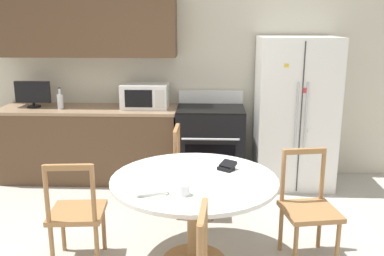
{
  "coord_description": "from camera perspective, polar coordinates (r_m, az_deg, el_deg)",
  "views": [
    {
      "loc": [
        0.32,
        -2.71,
        1.93
      ],
      "look_at": [
        0.16,
        1.15,
        0.95
      ],
      "focal_mm": 40.0,
      "sensor_mm": 36.0,
      "label": 1
    }
  ],
  "objects": [
    {
      "name": "wallet",
      "position": [
        3.54,
        4.7,
        -5.13
      ],
      "size": [
        0.17,
        0.17,
        0.07
      ],
      "color": "black",
      "rests_on": "dining_table"
    },
    {
      "name": "back_wall",
      "position": [
        5.36,
        -4.4,
        8.98
      ],
      "size": [
        5.2,
        0.44,
        2.6
      ],
      "color": "beige",
      "rests_on": "ground_plane"
    },
    {
      "name": "candle_glass",
      "position": [
        3.03,
        -1.11,
        -8.32
      ],
      "size": [
        0.09,
        0.09,
        0.08
      ],
      "color": "silver",
      "rests_on": "dining_table"
    },
    {
      "name": "dining_chair_left",
      "position": [
        3.58,
        -15.14,
        -10.95
      ],
      "size": [
        0.46,
        0.46,
        0.9
      ],
      "rotation": [
        0.0,
        0.0,
        6.37
      ],
      "color": "#9E7042",
      "rests_on": "ground_plane"
    },
    {
      "name": "kitchen_counter",
      "position": [
        5.42,
        -13.39,
        -2.02
      ],
      "size": [
        2.15,
        0.64,
        0.9
      ],
      "color": "brown",
      "rests_on": "ground_plane"
    },
    {
      "name": "dining_chair_right",
      "position": [
        3.66,
        15.27,
        -10.4
      ],
      "size": [
        0.49,
        0.49,
        0.9
      ],
      "rotation": [
        0.0,
        0.0,
        3.31
      ],
      "color": "#9E7042",
      "rests_on": "ground_plane"
    },
    {
      "name": "mail_stack",
      "position": [
        3.16,
        -5.62,
        -7.85
      ],
      "size": [
        0.3,
        0.35,
        0.02
      ],
      "color": "white",
      "rests_on": "dining_table"
    },
    {
      "name": "dining_table",
      "position": [
        3.4,
        0.28,
        -8.68
      ],
      "size": [
        1.31,
        1.31,
        0.73
      ],
      "color": "white",
      "rests_on": "ground_plane"
    },
    {
      "name": "oven_range",
      "position": [
        5.18,
        2.45,
        -2.16
      ],
      "size": [
        0.79,
        0.68,
        1.08
      ],
      "color": "black",
      "rests_on": "ground_plane"
    },
    {
      "name": "counter_bottle",
      "position": [
        5.32,
        -17.17,
        3.48
      ],
      "size": [
        0.07,
        0.07,
        0.26
      ],
      "color": "silver",
      "rests_on": "kitchen_counter"
    },
    {
      "name": "countertop_tv",
      "position": [
        5.51,
        -20.47,
        4.37
      ],
      "size": [
        0.42,
        0.16,
        0.32
      ],
      "color": "black",
      "rests_on": "kitchen_counter"
    },
    {
      "name": "refrigerator",
      "position": [
        5.16,
        13.53,
        2.01
      ],
      "size": [
        0.89,
        0.72,
        1.75
      ],
      "color": "white",
      "rests_on": "ground_plane"
    },
    {
      "name": "dining_chair_far",
      "position": [
        4.34,
        0.11,
        -5.95
      ],
      "size": [
        0.43,
        0.43,
        0.9
      ],
      "rotation": [
        0.0,
        0.0,
        4.7
      ],
      "color": "#9E7042",
      "rests_on": "ground_plane"
    },
    {
      "name": "microwave",
      "position": [
        5.16,
        -6.28,
        4.27
      ],
      "size": [
        0.55,
        0.37,
        0.29
      ],
      "color": "white",
      "rests_on": "kitchen_counter"
    }
  ]
}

